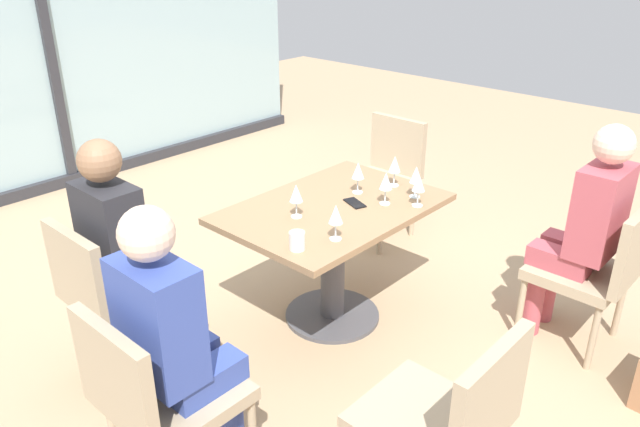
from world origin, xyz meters
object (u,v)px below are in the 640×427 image
Objects in this scene: person_front_right at (585,225)px; wine_glass_6 at (386,182)px; chair_front_right at (599,266)px; wine_glass_1 at (416,175)px; wine_glass_0 at (358,171)px; coffee_cup at (297,241)px; person_side_end at (174,336)px; wine_glass_4 at (419,184)px; cell_phone_on_table at (355,203)px; handbag_0 at (173,385)px; chair_far_left at (111,290)px; wine_glass_2 at (296,194)px; chair_side_end at (156,393)px; chair_far_right at (385,171)px; wine_glass_5 at (395,165)px; chair_front_left at (447,417)px; dining_table_main at (333,237)px; person_far_left at (125,246)px; wine_glass_3 at (336,215)px.

person_front_right reaches higher than wine_glass_6.
chair_front_right is 4.70× the size of wine_glass_1.
wine_glass_0 is 2.06× the size of coffee_cup.
wine_glass_4 is (1.59, -0.03, 0.16)m from person_side_end.
cell_phone_on_table is at bearing 122.28° from person_front_right.
handbag_0 is at bearing 148.09° from person_front_right.
chair_front_right reaches higher than handbag_0.
person_side_end reaches higher than chair_far_left.
wine_glass_2 reaches higher than cell_phone_on_table.
person_side_end is at bearing -0.00° from chair_side_end.
wine_glass_4 reaches higher than coffee_cup.
wine_glass_4 reaches higher than chair_far_right.
wine_glass_5 is at bearing 8.17° from coffee_cup.
chair_far_left is 0.69× the size of person_side_end.
chair_far_right is at bearing 27.32° from wine_glass_0.
cell_phone_on_table is at bearing 53.42° from chair_front_left.
coffee_cup is (-0.96, -0.14, -0.09)m from wine_glass_5.
dining_table_main is 1.39× the size of chair_side_end.
person_side_end is at bearing 156.25° from chair_front_right.
chair_far_right is 4.70× the size of wine_glass_4.
dining_table_main is 0.57m from wine_glass_4.
chair_far_left is 6.04× the size of cell_phone_on_table.
chair_front_left is 9.67× the size of coffee_cup.
wine_glass_4 is (1.32, -0.82, 0.16)m from person_far_left.
chair_far_left is 1.69m from wine_glass_4.
wine_glass_1 is at bearing 39.52° from chair_front_left.
wine_glass_5 is at bearing 26.08° from wine_glass_6.
chair_front_right is 1.64m from wine_glass_2.
chair_far_right is 0.69× the size of person_far_left.
chair_front_right is 4.70× the size of wine_glass_4.
wine_glass_5 is at bearing 7.52° from chair_side_end.
chair_front_left is 1.06m from person_side_end.
wine_glass_2 is at bearing 19.31° from person_side_end.
wine_glass_0 is (-0.52, 1.23, 0.37)m from chair_front_right.
person_side_end reaches higher than chair_front_left.
person_far_left reaches higher than wine_glass_6.
handbag_0 is at bearing 156.51° from coffee_cup.
wine_glass_5 is at bearing -9.64° from wine_glass_2.
wine_glass_0 and wine_glass_6 have the same top height.
wine_glass_2 is 0.33m from wine_glass_3.
person_side_end is at bearing 158.88° from person_front_right.
chair_side_end is at bearing -115.65° from person_far_left.
chair_front_right is 1.00× the size of chair_front_left.
dining_table_main is 6.55× the size of wine_glass_6.
chair_far_right is 2.54m from person_side_end.
person_far_left is 2.36m from person_front_right.
wine_glass_0 reaches higher than chair_front_left.
person_front_right is 6.81× the size of wine_glass_6.
chair_side_end reaches higher than coffee_cup.
chair_far_left is 1.71m from wine_glass_5.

